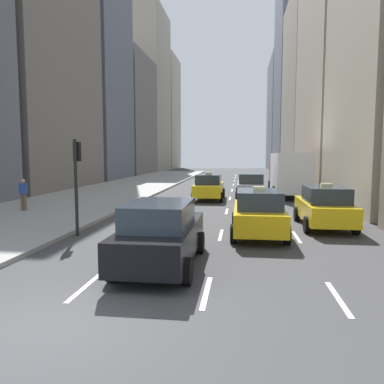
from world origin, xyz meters
name	(u,v)px	position (x,y,z in m)	size (l,w,h in m)	color
ground_plane	(50,326)	(0.00, 0.00, 0.00)	(160.00, 160.00, 0.00)	#3D3D3F
sidewalk_left	(127,187)	(-7.00, 27.00, 0.07)	(8.00, 66.00, 0.15)	#9E9E99
lane_markings	(231,194)	(2.60, 23.00, 0.01)	(5.72, 56.00, 0.01)	white
building_row_left	(108,77)	(-14.00, 42.24, 13.17)	(6.00, 82.05, 32.96)	slate
building_row_right	(321,56)	(12.00, 38.21, 13.93)	(6.00, 83.10, 37.78)	gray
taxi_lead	(324,207)	(6.80, 10.05, 0.88)	(2.02, 4.40, 1.87)	yellow
taxi_second	(259,213)	(4.00, 8.06, 0.88)	(2.02, 4.40, 1.87)	yellow
taxi_third	(209,187)	(1.20, 19.05, 0.88)	(2.02, 4.40, 1.87)	yellow
sedan_black_near	(251,186)	(4.00, 19.95, 0.90)	(2.02, 4.87, 1.77)	#9EA0A5
sedan_silver_behind	(161,234)	(1.20, 3.79, 0.91)	(2.02, 4.67, 1.78)	black
box_truck	(288,173)	(6.80, 22.31, 1.71)	(2.58, 8.40, 3.15)	maroon
pedestrian_far_walking	(23,193)	(-7.85, 11.99, 1.07)	(0.36, 0.22, 1.65)	brown
traffic_light_pole	(77,172)	(-2.75, 7.27, 2.41)	(0.24, 0.42, 3.60)	black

